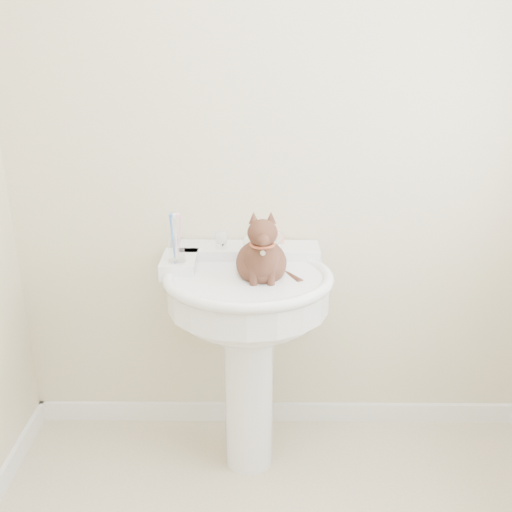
{
  "coord_description": "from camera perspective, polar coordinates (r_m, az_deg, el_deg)",
  "views": [
    {
      "loc": [
        -0.08,
        -1.23,
        1.72
      ],
      "look_at": [
        -0.1,
        0.8,
        0.93
      ],
      "focal_mm": 42.0,
      "sensor_mm": 36.0,
      "label": 1
    }
  ],
  "objects": [
    {
      "name": "pedestal_sink",
      "position": [
        2.28,
        -0.8,
        -5.34
      ],
      "size": [
        0.65,
        0.64,
        0.89
      ],
      "color": "white",
      "rests_on": "floor"
    },
    {
      "name": "cat",
      "position": [
        2.17,
        0.56,
        -0.24
      ],
      "size": [
        0.21,
        0.26,
        0.38
      ],
      "rotation": [
        0.0,
        0.0,
        0.04
      ],
      "color": "#592F22",
      "rests_on": "pedestal_sink"
    },
    {
      "name": "soap_bar",
      "position": [
        2.43,
        1.48,
        1.67
      ],
      "size": [
        0.1,
        0.07,
        0.03
      ],
      "primitive_type": "cube",
      "rotation": [
        0.0,
        0.0,
        0.11
      ],
      "color": "#DD5719",
      "rests_on": "pedestal_sink"
    },
    {
      "name": "wall_back",
      "position": [
        2.38,
        2.41,
        9.81
      ],
      "size": [
        2.2,
        0.0,
        2.5
      ],
      "primitive_type": null,
      "color": "beige",
      "rests_on": "ground"
    },
    {
      "name": "toothbrush_cup",
      "position": [
        2.23,
        -7.58,
        0.59
      ],
      "size": [
        0.07,
        0.07,
        0.18
      ],
      "rotation": [
        0.0,
        0.0,
        -0.24
      ],
      "color": "silver",
      "rests_on": "pedestal_sink"
    },
    {
      "name": "baseboard_back",
      "position": [
        2.86,
        2.04,
        -14.61
      ],
      "size": [
        2.2,
        0.02,
        0.09
      ],
      "primitive_type": "cube",
      "color": "white",
      "rests_on": "floor"
    },
    {
      "name": "faucet",
      "position": [
        2.33,
        -0.68,
        1.58
      ],
      "size": [
        0.28,
        0.12,
        0.14
      ],
      "color": "silver",
      "rests_on": "pedestal_sink"
    }
  ]
}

